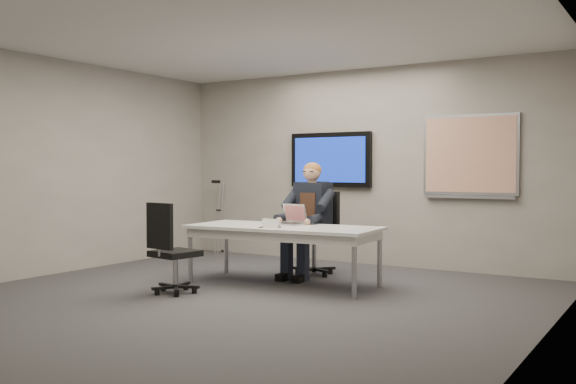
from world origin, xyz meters
The scene contains 15 objects.
floor centered at (0.00, 0.00, 0.00)m, with size 6.00×6.00×0.02m, color #343437.
ceiling centered at (0.00, 0.00, 2.80)m, with size 6.00×6.00×0.02m, color silver.
wall_back centered at (0.00, 3.00, 1.40)m, with size 6.00×0.02×2.80m, color gray.
wall_left centered at (-3.00, 0.00, 1.40)m, with size 0.02×6.00×2.80m, color gray.
wall_right centered at (3.00, 0.00, 1.40)m, with size 0.02×6.00×2.80m, color gray.
conference_table centered at (-0.05, 0.94, 0.61)m, with size 2.32×1.11×0.69m.
tv_display centered at (-0.50, 2.95, 1.50)m, with size 1.30×0.09×0.80m.
whiteboard centered at (1.55, 2.97, 1.53)m, with size 1.25×0.08×1.10m.
office_chair_far centered at (-0.08, 1.80, 0.34)m, with size 0.67×0.67×1.07m.
office_chair_near centered at (-0.79, -0.16, 0.31)m, with size 0.54×0.54×1.00m.
seated_person centered at (-0.10, 1.53, 0.58)m, with size 0.47×0.81×1.45m.
crutch centered at (-2.49, 2.84, 0.61)m, with size 0.16×0.24×1.21m, color #ADB0B5, non-canonical shape.
laptop centered at (-0.08, 1.16, 0.76)m, with size 0.38×0.38×0.24m.
name_tent centered at (-0.04, 0.66, 0.75)m, with size 0.26×0.07×0.10m, color white, non-canonical shape.
pen centered at (-0.13, 0.64, 0.70)m, with size 0.01×0.01×0.14m, color black.
Camera 1 is at (3.96, -5.39, 1.35)m, focal length 40.00 mm.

